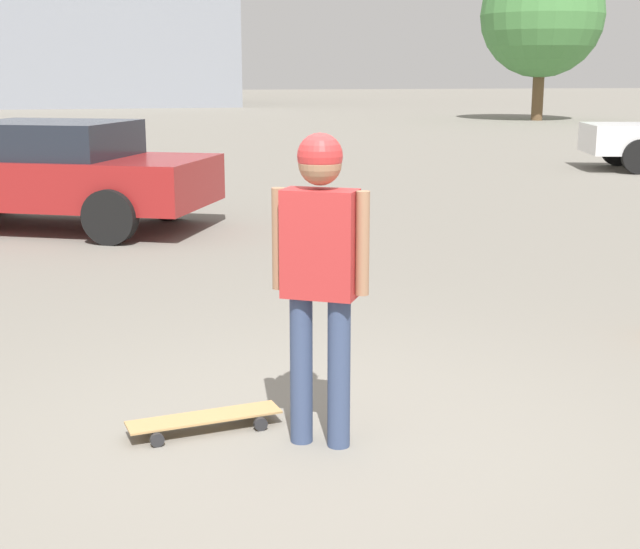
{
  "coord_description": "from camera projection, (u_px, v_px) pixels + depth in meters",
  "views": [
    {
      "loc": [
        -4.47,
        1.05,
        1.99
      ],
      "look_at": [
        0.0,
        0.0,
        0.96
      ],
      "focal_mm": 50.0,
      "sensor_mm": 36.0,
      "label": 1
    }
  ],
  "objects": [
    {
      "name": "tree_distant",
      "position": [
        542.0,
        15.0,
        37.8
      ],
      "size": [
        5.23,
        5.23,
        7.04
      ],
      "color": "brown",
      "rests_on": "ground_plane"
    },
    {
      "name": "car_parked_near",
      "position": [
        46.0,
        172.0,
        11.63
      ],
      "size": [
        3.54,
        4.71,
        1.39
      ],
      "rotation": [
        0.0,
        0.0,
        1.13
      ],
      "color": "maroon",
      "rests_on": "ground_plane"
    },
    {
      "name": "skateboard",
      "position": [
        205.0,
        419.0,
        5.07
      ],
      "size": [
        0.36,
        0.9,
        0.09
      ],
      "rotation": [
        0.0,
        0.0,
        1.73
      ],
      "color": "tan",
      "rests_on": "ground_plane"
    },
    {
      "name": "ground_plane",
      "position": [
        320.0,
        443.0,
        4.91
      ],
      "size": [
        220.0,
        220.0,
        0.0
      ],
      "primitive_type": "plane",
      "color": "gray"
    },
    {
      "name": "person",
      "position": [
        320.0,
        257.0,
        4.68
      ],
      "size": [
        0.37,
        0.47,
        1.7
      ],
      "rotation": [
        0.0,
        0.0,
        -2.1
      ],
      "color": "#38476B",
      "rests_on": "ground_plane"
    }
  ]
}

